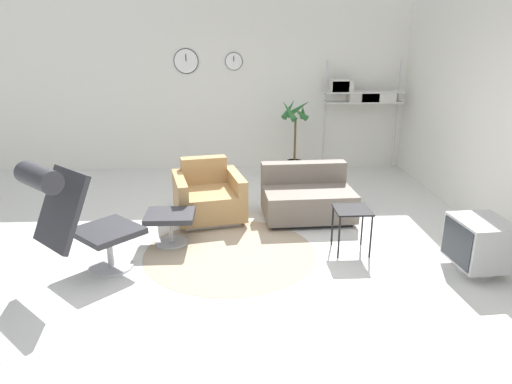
{
  "coord_description": "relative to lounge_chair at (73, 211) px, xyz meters",
  "views": [
    {
      "loc": [
        -0.05,
        -4.71,
        2.17
      ],
      "look_at": [
        0.18,
        0.15,
        0.55
      ],
      "focal_mm": 32.0,
      "sensor_mm": 36.0,
      "label": 1
    }
  ],
  "objects": [
    {
      "name": "armchair_red",
      "position": [
        1.13,
        1.55,
        -0.42
      ],
      "size": [
        0.99,
        1.0,
        0.73
      ],
      "rotation": [
        0.0,
        0.0,
        3.36
      ],
      "color": "silver",
      "rests_on": "ground_plane"
    },
    {
      "name": "wall_back",
      "position": [
        1.53,
        3.98,
        0.71
      ],
      "size": [
        12.0,
        0.09,
        2.8
      ],
      "color": "silver",
      "rests_on": "ground_plane"
    },
    {
      "name": "crt_television",
      "position": [
        3.84,
        -0.02,
        -0.4
      ],
      "size": [
        0.52,
        0.58,
        0.54
      ],
      "rotation": [
        0.0,
        0.0,
        1.64
      ],
      "color": "#B7B7B7",
      "rests_on": "ground_plane"
    },
    {
      "name": "potted_plant",
      "position": [
        2.47,
        3.4,
        -0.06
      ],
      "size": [
        0.54,
        0.55,
        1.28
      ],
      "color": "brown",
      "rests_on": "ground_plane"
    },
    {
      "name": "shelf_unit",
      "position": [
        3.56,
        3.64,
        0.63
      ],
      "size": [
        1.3,
        0.28,
        1.87
      ],
      "color": "#BCBCC1",
      "rests_on": "ground_plane"
    },
    {
      "name": "ottoman",
      "position": [
        0.75,
        0.78,
        -0.42
      ],
      "size": [
        0.53,
        0.45,
        0.36
      ],
      "color": "#BCBCC1",
      "rests_on": "ground_plane"
    },
    {
      "name": "round_rug",
      "position": [
        1.41,
        0.51,
        -0.69
      ],
      "size": [
        1.85,
        1.85,
        0.01
      ],
      "color": "tan",
      "rests_on": "ground_plane"
    },
    {
      "name": "lounge_chair",
      "position": [
        0.0,
        0.0,
        0.0
      ],
      "size": [
        1.05,
        1.06,
        1.17
      ],
      "rotation": [
        0.0,
        0.0,
        -0.77
      ],
      "color": "#BCBCC1",
      "rests_on": "ground_plane"
    },
    {
      "name": "side_table",
      "position": [
        2.71,
        0.49,
        -0.27
      ],
      "size": [
        0.37,
        0.37,
        0.48
      ],
      "color": "black",
      "rests_on": "ground_plane"
    },
    {
      "name": "ground_plane",
      "position": [
        1.53,
        0.76,
        -0.7
      ],
      "size": [
        12.0,
        12.0,
        0.0
      ],
      "primitive_type": "plane",
      "color": "silver"
    },
    {
      "name": "couch_low",
      "position": [
        2.39,
        1.51,
        -0.44
      ],
      "size": [
        1.15,
        0.88,
        0.66
      ],
      "rotation": [
        0.0,
        0.0,
        3.19
      ],
      "color": "black",
      "rests_on": "ground_plane"
    }
  ]
}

